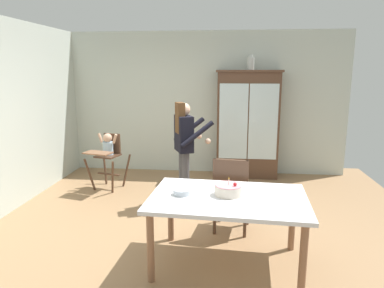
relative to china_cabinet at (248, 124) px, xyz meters
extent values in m
plane|color=#93704C|center=(-0.80, -2.37, -1.00)|extent=(6.24, 6.24, 0.00)
cube|color=beige|center=(-0.80, 0.26, 0.35)|extent=(5.32, 0.06, 2.70)
cube|color=#4C3323|center=(0.00, 0.00, -0.03)|extent=(1.12, 0.42, 1.94)
cube|color=#4C3323|center=(0.00, 0.00, 0.97)|extent=(1.18, 0.48, 0.04)
cube|color=silver|center=(-0.26, -0.21, 0.07)|extent=(0.51, 0.01, 1.36)
cube|color=silver|center=(0.26, -0.21, 0.07)|extent=(0.51, 0.01, 1.36)
cube|color=#4C3323|center=(0.00, 0.00, 0.07)|extent=(1.04, 0.36, 0.02)
cylinder|color=#B2B7B2|center=(0.02, 0.00, 1.10)|extent=(0.13, 0.13, 0.22)
cylinder|color=#B2B7B2|center=(0.02, 0.00, 1.23)|extent=(0.07, 0.07, 0.05)
cylinder|color=#4C3323|center=(-2.62, -1.14, -0.72)|extent=(0.16, 0.12, 0.56)
cylinder|color=#4C3323|center=(-2.20, -1.24, -0.72)|extent=(0.12, 0.16, 0.56)
cylinder|color=#4C3323|center=(-2.52, -0.71, -0.72)|extent=(0.12, 0.16, 0.56)
cylinder|color=#4C3323|center=(-2.09, -0.82, -0.72)|extent=(0.16, 0.12, 0.56)
cube|color=#4C3323|center=(-2.36, -0.98, -0.75)|extent=(0.42, 0.14, 0.02)
cube|color=#4C3323|center=(-2.36, -0.98, -0.43)|extent=(0.41, 0.41, 0.02)
cube|color=#4C3323|center=(-2.32, -0.83, -0.24)|extent=(0.30, 0.10, 0.34)
cube|color=brown|center=(-2.42, -1.24, -0.32)|extent=(0.49, 0.34, 0.02)
cylinder|color=#9EBCD1|center=(-2.35, -0.96, -0.30)|extent=(0.17, 0.17, 0.22)
sphere|color=tan|center=(-2.35, -0.96, -0.13)|extent=(0.15, 0.15, 0.15)
cylinder|color=tan|center=(-2.49, -0.92, -0.13)|extent=(0.10, 0.07, 0.17)
cylinder|color=tan|center=(-2.22, -0.99, -0.13)|extent=(0.10, 0.07, 0.17)
cylinder|color=#47474C|center=(-0.95, -1.64, -0.59)|extent=(0.11, 0.11, 0.82)
cylinder|color=#47474C|center=(-1.02, -1.48, -0.59)|extent=(0.11, 0.11, 0.82)
cube|color=black|center=(-0.99, -1.56, 0.08)|extent=(0.33, 0.41, 0.52)
cube|color=white|center=(-0.89, -1.52, 0.08)|extent=(0.03, 0.06, 0.49)
sphere|color=tan|center=(-0.99, -1.56, 0.43)|extent=(0.19, 0.19, 0.19)
cube|color=brown|center=(-1.04, -1.58, 0.31)|extent=(0.17, 0.22, 0.44)
cylinder|color=black|center=(-0.78, -1.69, 0.10)|extent=(0.48, 0.26, 0.37)
sphere|color=tan|center=(-0.63, -1.63, -0.01)|extent=(0.08, 0.08, 0.08)
cylinder|color=black|center=(-0.94, -1.32, 0.10)|extent=(0.48, 0.26, 0.37)
sphere|color=tan|center=(-0.79, -1.26, -0.01)|extent=(0.08, 0.08, 0.08)
cube|color=silver|center=(-0.33, -3.18, -0.28)|extent=(1.62, 1.12, 0.04)
cylinder|color=brown|center=(-1.05, -3.57, -0.65)|extent=(0.07, 0.07, 0.70)
cylinder|color=brown|center=(0.33, -3.65, -0.65)|extent=(0.07, 0.07, 0.70)
cylinder|color=brown|center=(-1.00, -2.72, -0.65)|extent=(0.07, 0.07, 0.70)
cylinder|color=brown|center=(0.38, -2.80, -0.65)|extent=(0.07, 0.07, 0.70)
cylinder|color=beige|center=(-0.33, -3.13, -0.21)|extent=(0.28, 0.28, 0.10)
cylinder|color=pink|center=(-0.33, -3.13, -0.15)|extent=(0.27, 0.27, 0.01)
cylinder|color=#F2E5CC|center=(-0.33, -3.13, -0.12)|extent=(0.01, 0.01, 0.06)
cone|color=yellow|center=(-0.33, -3.13, -0.08)|extent=(0.02, 0.02, 0.02)
sphere|color=red|center=(-0.27, -3.17, -0.13)|extent=(0.04, 0.04, 0.04)
cylinder|color=#B2BCC6|center=(-0.80, -3.17, -0.23)|extent=(0.18, 0.18, 0.05)
cylinder|color=#4C3323|center=(-0.08, -2.19, -0.77)|extent=(0.04, 0.04, 0.45)
cylinder|color=#4C3323|center=(-0.44, -2.14, -0.77)|extent=(0.04, 0.04, 0.45)
cylinder|color=#4C3323|center=(-0.12, -2.56, -0.77)|extent=(0.04, 0.04, 0.45)
cylinder|color=#4C3323|center=(-0.49, -2.51, -0.77)|extent=(0.04, 0.04, 0.45)
cube|color=brown|center=(-0.28, -2.35, -0.53)|extent=(0.49, 0.49, 0.03)
cube|color=#4C3323|center=(-0.31, -2.55, -0.28)|extent=(0.42, 0.10, 0.48)
cylinder|color=#4C3323|center=(-0.12, -2.57, -0.28)|extent=(0.03, 0.03, 0.48)
cylinder|color=#4C3323|center=(-0.50, -2.52, -0.28)|extent=(0.03, 0.03, 0.48)
camera|label=1|loc=(-0.34, -6.56, 0.99)|focal=33.09mm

